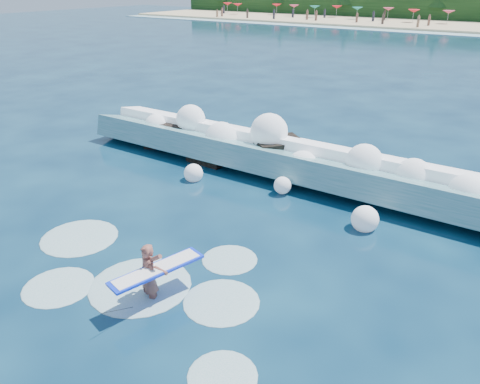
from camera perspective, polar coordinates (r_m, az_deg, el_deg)
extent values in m
plane|color=#072139|center=(14.90, -9.17, -5.51)|extent=(200.00, 200.00, 0.00)
cube|color=teal|center=(19.32, 5.66, 3.56)|extent=(19.69, 3.00, 1.64)
cube|color=white|center=(19.82, 6.84, 5.57)|extent=(19.69, 1.39, 0.77)
cube|color=black|center=(23.13, -8.31, 6.87)|extent=(2.92, 2.69, 1.28)
cube|color=black|center=(20.74, -3.56, 4.70)|extent=(1.84, 1.47, 0.98)
cube|color=black|center=(20.23, 4.62, 4.55)|extent=(2.45, 2.52, 1.38)
imported|color=brown|center=(12.09, -11.11, -10.17)|extent=(0.76, 0.62, 1.80)
cube|color=#0E2EEE|center=(11.78, -10.07, -9.29)|extent=(1.19, 2.53, 0.06)
cube|color=white|center=(11.77, -10.08, -9.22)|extent=(1.04, 2.30, 0.06)
cylinder|color=black|center=(11.44, -14.69, -13.76)|extent=(0.01, 0.91, 0.43)
sphere|color=white|center=(23.17, -10.19, 8.05)|extent=(1.05, 1.05, 1.05)
sphere|color=white|center=(22.28, -6.02, 8.82)|extent=(1.37, 1.37, 1.37)
sphere|color=white|center=(20.70, -2.28, 6.56)|extent=(1.45, 1.45, 1.45)
sphere|color=white|center=(19.97, 3.56, 7.31)|extent=(1.60, 1.60, 1.60)
sphere|color=white|center=(18.52, 7.61, 3.19)|extent=(1.20, 1.20, 1.20)
sphere|color=white|center=(18.15, 14.90, 3.55)|extent=(1.38, 1.38, 1.38)
sphere|color=white|center=(17.97, 20.33, 1.85)|extent=(1.30, 1.30, 1.30)
sphere|color=white|center=(17.20, 25.85, 0.03)|extent=(1.18, 1.18, 1.18)
sphere|color=white|center=(18.83, -5.69, 2.28)|extent=(0.77, 0.77, 0.77)
sphere|color=white|center=(17.54, 5.20, 0.81)|extent=(0.66, 0.66, 0.66)
sphere|color=white|center=(15.60, 14.99, -3.22)|extent=(0.89, 0.89, 0.89)
ellipsoid|color=silver|center=(12.88, -12.07, -11.08)|extent=(2.72, 2.72, 0.14)
ellipsoid|color=silver|center=(13.44, -21.26, -10.73)|extent=(1.87, 1.87, 0.09)
ellipsoid|color=silver|center=(12.06, -2.29, -13.24)|extent=(1.95, 1.95, 0.10)
ellipsoid|color=silver|center=(15.55, -18.99, -5.28)|extent=(2.39, 2.39, 0.12)
ellipsoid|color=silver|center=(13.64, -1.28, -8.23)|extent=(1.62, 1.62, 0.08)
ellipsoid|color=silver|center=(10.27, -2.16, -21.50)|extent=(1.47, 1.47, 0.07)
cone|color=red|center=(109.99, -1.54, 21.95)|extent=(2.00, 2.00, 0.50)
cone|color=red|center=(106.17, -0.30, 21.86)|extent=(2.00, 2.00, 0.50)
cone|color=red|center=(104.80, 4.50, 21.76)|extent=(2.00, 2.00, 0.50)
cone|color=#CC3C5B|center=(101.67, 6.61, 21.59)|extent=(2.00, 2.00, 0.50)
cone|color=#148175|center=(98.47, 9.10, 21.36)|extent=(2.00, 2.00, 0.50)
cone|color=red|center=(99.69, 11.72, 21.22)|extent=(2.00, 2.00, 0.50)
cone|color=#148175|center=(95.62, 14.11, 20.88)|extent=(2.00, 2.00, 0.50)
cone|color=#CC3C5B|center=(95.37, 17.65, 20.49)|extent=(2.00, 2.00, 0.50)
cone|color=red|center=(91.24, 20.43, 19.99)|extent=(2.00, 2.00, 0.50)
cone|color=#CC3C5B|center=(90.36, 24.10, 19.41)|extent=(2.00, 2.00, 0.50)
cube|color=#3F332D|center=(85.42, 22.45, 18.72)|extent=(0.35, 0.22, 1.48)
cube|color=#262633|center=(91.57, 16.34, 19.80)|extent=(0.35, 0.22, 1.45)
cube|color=brown|center=(86.16, 17.02, 19.45)|extent=(0.35, 0.22, 1.38)
cube|color=#3F332D|center=(91.93, 12.94, 20.18)|extent=(0.35, 0.22, 1.53)
cube|color=#8C664C|center=(94.33, 3.00, 20.79)|extent=(0.35, 0.22, 1.44)
cube|color=brown|center=(89.18, 19.79, 19.28)|extent=(0.35, 0.22, 1.46)
cube|color=#3F332D|center=(81.60, 22.66, 18.46)|extent=(0.35, 0.22, 1.41)
cube|color=#262633|center=(89.33, 13.33, 20.01)|extent=(0.35, 0.22, 1.46)
cube|color=brown|center=(82.92, 22.52, 18.60)|extent=(0.35, 0.22, 1.55)
cube|color=#3F332D|center=(92.37, 12.31, 20.21)|extent=(0.35, 0.22, 1.37)
cube|color=#8C664C|center=(100.36, 6.25, 20.92)|extent=(0.35, 0.22, 1.43)
cube|color=#262633|center=(105.72, -2.92, 21.25)|extent=(0.35, 0.22, 1.60)
cube|color=#262633|center=(80.09, 20.62, 18.50)|extent=(0.35, 0.22, 1.55)
cube|color=brown|center=(93.49, 14.18, 20.13)|extent=(0.35, 0.22, 1.51)
cube|color=#3F332D|center=(99.15, 4.10, 20.93)|extent=(0.35, 0.22, 1.36)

